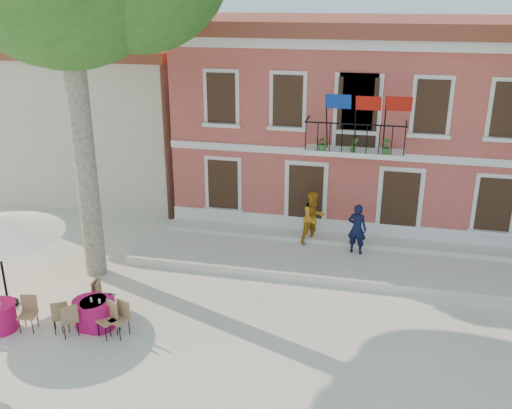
% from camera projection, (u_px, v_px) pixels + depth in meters
% --- Properties ---
extents(ground, '(90.00, 90.00, 0.00)m').
position_uv_depth(ground, '(256.00, 328.00, 15.15)').
color(ground, beige).
rests_on(ground, ground).
extents(main_building, '(13.50, 9.59, 7.50)m').
position_uv_depth(main_building, '(362.00, 116.00, 22.52)').
color(main_building, '#C55347').
rests_on(main_building, ground).
extents(neighbor_west, '(9.40, 9.40, 6.40)m').
position_uv_depth(neighbor_west, '(108.00, 112.00, 26.07)').
color(neighbor_west, beige).
rests_on(neighbor_west, ground).
extents(terrace, '(14.00, 3.40, 0.30)m').
position_uv_depth(terrace, '(346.00, 260.00, 18.69)').
color(terrace, silver).
rests_on(terrace, ground).
extents(pedestrian_navy, '(0.70, 0.54, 1.71)m').
position_uv_depth(pedestrian_navy, '(357.00, 229.00, 18.56)').
color(pedestrian_navy, black).
rests_on(pedestrian_navy, terrace).
extents(pedestrian_orange, '(1.13, 1.11, 1.84)m').
position_uv_depth(pedestrian_orange, '(313.00, 218.00, 19.28)').
color(pedestrian_orange, '#C27816').
rests_on(pedestrian_orange, terrace).
extents(cafe_table_0, '(1.87, 1.65, 0.95)m').
position_uv_depth(cafe_table_0, '(90.00, 312.00, 15.12)').
color(cafe_table_0, '#D0134E').
rests_on(cafe_table_0, ground).
extents(cafe_table_1, '(1.84, 1.77, 0.95)m').
position_uv_depth(cafe_table_1, '(98.00, 313.00, 15.06)').
color(cafe_table_1, '#D0134E').
rests_on(cafe_table_1, ground).
extents(cafe_table_3, '(1.96, 0.90, 0.95)m').
position_uv_depth(cafe_table_3, '(0.00, 316.00, 14.95)').
color(cafe_table_3, '#D0134E').
rests_on(cafe_table_3, ground).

